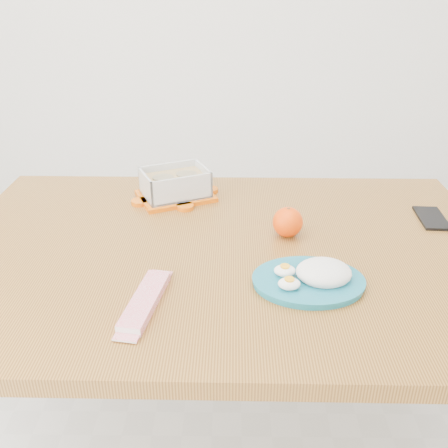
{
  "coord_description": "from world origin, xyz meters",
  "views": [
    {
      "loc": [
        0.15,
        -1.02,
        1.35
      ],
      "look_at": [
        0.14,
        0.02,
        0.81
      ],
      "focal_mm": 40.0,
      "sensor_mm": 36.0,
      "label": 1
    }
  ],
  "objects_px": {
    "dining_table": "(224,276)",
    "food_container": "(175,184)",
    "rice_plate": "(313,276)",
    "orange_fruit": "(288,222)",
    "smartphone": "(432,218)"
  },
  "relations": [
    {
      "from": "dining_table",
      "to": "food_container",
      "type": "xyz_separation_m",
      "value": [
        -0.14,
        0.28,
        0.13
      ]
    },
    {
      "from": "dining_table",
      "to": "rice_plate",
      "type": "bearing_deg",
      "value": -39.91
    },
    {
      "from": "dining_table",
      "to": "orange_fruit",
      "type": "height_order",
      "value": "orange_fruit"
    },
    {
      "from": "dining_table",
      "to": "smartphone",
      "type": "xyz_separation_m",
      "value": [
        0.55,
        0.15,
        0.09
      ]
    },
    {
      "from": "rice_plate",
      "to": "smartphone",
      "type": "xyz_separation_m",
      "value": [
        0.36,
        0.31,
        -0.02
      ]
    },
    {
      "from": "food_container",
      "to": "orange_fruit",
      "type": "bearing_deg",
      "value": -61.24
    },
    {
      "from": "food_container",
      "to": "orange_fruit",
      "type": "distance_m",
      "value": 0.38
    },
    {
      "from": "dining_table",
      "to": "rice_plate",
      "type": "distance_m",
      "value": 0.27
    },
    {
      "from": "smartphone",
      "to": "food_container",
      "type": "bearing_deg",
      "value": 172.58
    },
    {
      "from": "dining_table",
      "to": "orange_fruit",
      "type": "bearing_deg",
      "value": 20.16
    },
    {
      "from": "orange_fruit",
      "to": "dining_table",
      "type": "bearing_deg",
      "value": -160.36
    },
    {
      "from": "smartphone",
      "to": "rice_plate",
      "type": "bearing_deg",
      "value": -135.88
    },
    {
      "from": "food_container",
      "to": "rice_plate",
      "type": "xyz_separation_m",
      "value": [
        0.33,
        -0.45,
        -0.02
      ]
    },
    {
      "from": "rice_plate",
      "to": "smartphone",
      "type": "bearing_deg",
      "value": 41.17
    },
    {
      "from": "dining_table",
      "to": "orange_fruit",
      "type": "distance_m",
      "value": 0.21
    }
  ]
}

